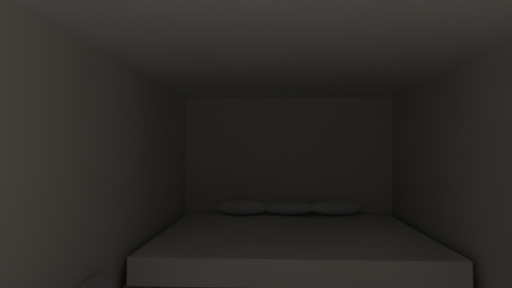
% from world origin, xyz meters
% --- Properties ---
extents(wall_back, '(2.48, 0.05, 2.02)m').
position_xyz_m(wall_back, '(0.00, 4.51, 1.01)').
color(wall_back, silver).
rests_on(wall_back, ground).
extents(wall_left, '(0.05, 4.91, 2.02)m').
position_xyz_m(wall_left, '(-1.21, 2.03, 1.01)').
color(wall_left, silver).
rests_on(wall_left, ground).
extents(ceiling_slab, '(2.48, 4.91, 0.05)m').
position_xyz_m(ceiling_slab, '(0.00, 2.03, 2.05)').
color(ceiling_slab, white).
rests_on(ceiling_slab, wall_left).
extents(bed, '(2.26, 2.08, 0.87)m').
position_xyz_m(bed, '(0.00, 3.41, 0.36)').
color(bed, brown).
rests_on(bed, ground).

